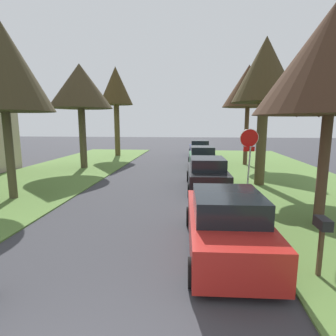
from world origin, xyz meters
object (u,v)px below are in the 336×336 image
(parked_sedan_black, at_px, (207,174))
(street_tree_right_far, at_px, (248,87))
(stop_sign_far, at_px, (249,148))
(street_tree_left_mid_a, at_px, (1,65))
(street_tree_right_mid_a, at_px, (334,59))
(parked_sedan_navy, at_px, (199,149))
(street_tree_right_mid_b, at_px, (265,72))
(parked_sedan_red, at_px, (226,224))
(curbside_mailbox, at_px, (322,230))
(parked_sedan_green, at_px, (202,158))
(street_tree_left_mid_b, at_px, (80,87))
(street_tree_left_far, at_px, (116,87))

(parked_sedan_black, bearing_deg, street_tree_right_far, 67.35)
(stop_sign_far, relative_size, street_tree_left_mid_a, 0.40)
(street_tree_right_mid_a, relative_size, parked_sedan_navy, 1.49)
(street_tree_right_mid_b, relative_size, parked_sedan_black, 1.65)
(street_tree_left_mid_a, bearing_deg, parked_sedan_red, -25.19)
(stop_sign_far, height_order, curbside_mailbox, stop_sign_far)
(parked_sedan_black, bearing_deg, parked_sedan_navy, 90.32)
(parked_sedan_green, bearing_deg, parked_sedan_red, -89.21)
(street_tree_right_mid_b, xyz_separation_m, street_tree_left_mid_a, (-11.16, -3.65, -0.18))
(street_tree_right_far, height_order, parked_sedan_navy, street_tree_right_far)
(street_tree_left_mid_b, xyz_separation_m, curbside_mailbox, (10.50, -13.12, -4.62))
(street_tree_left_far, height_order, parked_sedan_green, street_tree_left_far)
(street_tree_right_far, xyz_separation_m, street_tree_left_mid_b, (-11.85, -2.54, -0.21))
(street_tree_left_mid_b, relative_size, parked_sedan_black, 1.61)
(street_tree_left_mid_a, height_order, street_tree_left_far, street_tree_left_far)
(stop_sign_far, xyz_separation_m, street_tree_right_far, (1.62, 9.31, 3.72))
(parked_sedan_red, xyz_separation_m, curbside_mailbox, (1.83, -1.07, 0.33))
(street_tree_right_mid_a, height_order, parked_sedan_black, street_tree_right_mid_a)
(street_tree_left_mid_a, bearing_deg, street_tree_right_mid_b, 18.11)
(street_tree_left_far, height_order, parked_sedan_navy, street_tree_left_far)
(street_tree_right_mid_b, distance_m, street_tree_left_mid_a, 11.75)
(street_tree_left_mid_b, height_order, parked_sedan_green, street_tree_left_mid_b)
(parked_sedan_green, height_order, curbside_mailbox, parked_sedan_green)
(street_tree_left_mid_b, distance_m, parked_sedan_red, 15.65)
(street_tree_left_far, bearing_deg, curbside_mailbox, -63.86)
(street_tree_left_mid_a, height_order, parked_sedan_red, street_tree_left_mid_a)
(stop_sign_far, relative_size, parked_sedan_navy, 0.66)
(parked_sedan_green, distance_m, parked_sedan_navy, 6.94)
(street_tree_right_far, relative_size, parked_sedan_red, 1.66)
(parked_sedan_navy, relative_size, curbside_mailbox, 3.51)
(street_tree_left_far, bearing_deg, street_tree_right_mid_b, -47.44)
(parked_sedan_black, relative_size, curbside_mailbox, 3.51)
(street_tree_right_mid_a, xyz_separation_m, curbside_mailbox, (-1.31, -3.05, -4.00))
(street_tree_right_far, relative_size, curbside_mailbox, 5.83)
(street_tree_right_mid_a, bearing_deg, street_tree_right_far, 89.85)
(street_tree_right_mid_b, distance_m, street_tree_right_far, 6.94)
(street_tree_left_mid_b, xyz_separation_m, parked_sedan_red, (8.67, -12.04, -4.96))
(street_tree_left_far, distance_m, parked_sedan_navy, 9.99)
(street_tree_left_far, xyz_separation_m, curbside_mailbox, (10.12, -20.64, -5.54))
(street_tree_right_mid_a, relative_size, parked_sedan_red, 1.49)
(stop_sign_far, height_order, street_tree_right_mid_a, street_tree_right_mid_a)
(stop_sign_far, bearing_deg, street_tree_right_mid_b, 65.68)
(curbside_mailbox, bearing_deg, street_tree_left_far, 116.14)
(street_tree_left_mid_a, distance_m, street_tree_left_far, 15.59)
(street_tree_left_mid_a, relative_size, parked_sedan_navy, 1.65)
(parked_sedan_navy, bearing_deg, parked_sedan_red, -89.38)
(parked_sedan_green, bearing_deg, street_tree_right_mid_b, -62.27)
(parked_sedan_navy, bearing_deg, stop_sign_far, -83.13)
(stop_sign_far, relative_size, parked_sedan_red, 0.66)
(parked_sedan_green, bearing_deg, stop_sign_far, -77.38)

